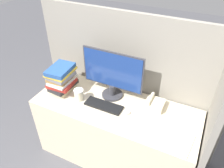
{
  "coord_description": "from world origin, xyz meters",
  "views": [
    {
      "loc": [
        0.66,
        -1.12,
        2.17
      ],
      "look_at": [
        -0.05,
        0.35,
        0.98
      ],
      "focal_mm": 35.0,
      "sensor_mm": 36.0,
      "label": 1
    }
  ],
  "objects_px": {
    "monitor": "(112,75)",
    "mouse": "(127,112)",
    "book_stack": "(62,79)",
    "desk_telephone": "(154,104)",
    "keyboard": "(104,105)",
    "coffee_cup": "(79,95)"
  },
  "relations": [
    {
      "from": "monitor",
      "to": "book_stack",
      "type": "bearing_deg",
      "value": -163.91
    },
    {
      "from": "monitor",
      "to": "mouse",
      "type": "relative_size",
      "value": 9.36
    },
    {
      "from": "monitor",
      "to": "mouse",
      "type": "height_order",
      "value": "monitor"
    },
    {
      "from": "keyboard",
      "to": "desk_telephone",
      "type": "distance_m",
      "value": 0.49
    },
    {
      "from": "monitor",
      "to": "desk_telephone",
      "type": "relative_size",
      "value": 3.45
    },
    {
      "from": "keyboard",
      "to": "desk_telephone",
      "type": "xyz_separation_m",
      "value": [
        0.44,
        0.21,
        0.03
      ]
    },
    {
      "from": "mouse",
      "to": "book_stack",
      "type": "relative_size",
      "value": 0.21
    },
    {
      "from": "monitor",
      "to": "keyboard",
      "type": "height_order",
      "value": "monitor"
    },
    {
      "from": "mouse",
      "to": "keyboard",
      "type": "bearing_deg",
      "value": -177.81
    },
    {
      "from": "monitor",
      "to": "mouse",
      "type": "bearing_deg",
      "value": -37.75
    },
    {
      "from": "desk_telephone",
      "to": "mouse",
      "type": "bearing_deg",
      "value": -135.55
    },
    {
      "from": "keyboard",
      "to": "coffee_cup",
      "type": "relative_size",
      "value": 3.15
    },
    {
      "from": "coffee_cup",
      "to": "desk_telephone",
      "type": "xyz_separation_m",
      "value": [
        0.71,
        0.22,
        -0.02
      ]
    },
    {
      "from": "coffee_cup",
      "to": "book_stack",
      "type": "distance_m",
      "value": 0.26
    },
    {
      "from": "desk_telephone",
      "to": "keyboard",
      "type": "bearing_deg",
      "value": -154.79
    },
    {
      "from": "keyboard",
      "to": "coffee_cup",
      "type": "xyz_separation_m",
      "value": [
        -0.27,
        -0.01,
        0.05
      ]
    },
    {
      "from": "monitor",
      "to": "coffee_cup",
      "type": "relative_size",
      "value": 5.28
    },
    {
      "from": "mouse",
      "to": "monitor",
      "type": "bearing_deg",
      "value": 142.25
    },
    {
      "from": "book_stack",
      "to": "desk_telephone",
      "type": "relative_size",
      "value": 1.72
    },
    {
      "from": "mouse",
      "to": "book_stack",
      "type": "distance_m",
      "value": 0.76
    },
    {
      "from": "monitor",
      "to": "desk_telephone",
      "type": "bearing_deg",
      "value": 1.94
    },
    {
      "from": "keyboard",
      "to": "book_stack",
      "type": "relative_size",
      "value": 1.19
    }
  ]
}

